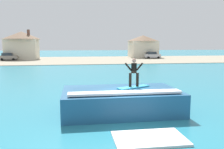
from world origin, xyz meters
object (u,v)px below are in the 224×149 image
Objects in this scene: car_near_shore at (8,57)px; surfer at (134,71)px; house_with_chimney at (22,44)px; surfboard at (134,87)px; house_gabled_white at (143,45)px; car_far_shore at (152,55)px; wave_crest at (121,100)px.

surfer is at bearing -66.76° from car_near_shore.
car_near_shore is 5.76m from house_with_chimney.
house_gabled_white is at bearing 73.50° from surfboard.
surfer is at bearing -109.45° from car_far_shore.
house_with_chimney reaches higher than car_near_shore.
surfboard is 1.29× the size of surfer.
surfboard is at bearing -70.90° from house_with_chimney.
house_with_chimney is at bearing 61.54° from car_near_shore.
house_with_chimney is at bearing -175.01° from house_gabled_white.
house_gabled_white is (35.16, 7.13, 2.57)m from car_near_shore.
house_with_chimney is at bearing 176.35° from car_far_shore.
wave_crest is 55.04m from house_gabled_white.
house_with_chimney is at bearing 109.10° from surfer.
wave_crest is 49.11m from car_near_shore.
house_with_chimney reaches higher than wave_crest.
surfer is at bearing -70.90° from house_with_chimney.
house_with_chimney is (-17.25, 49.81, 2.52)m from surfboard.
wave_crest is 4.14× the size of surfer.
house_gabled_white reaches higher than surfer.
house_gabled_white is at bearing 103.74° from car_far_shore.
wave_crest is at bearing -110.30° from car_far_shore.
wave_crest is 1.61× the size of car_far_shore.
house_gabled_white reaches higher than wave_crest.
car_far_shore is (16.83, 47.66, -1.54)m from surfer.
surfboard is 49.57m from car_near_shore.
surfboard is at bearing -109.46° from car_far_shore.
house_gabled_white is (15.60, 52.70, 1.04)m from surfer.
wave_crest is 50.59m from car_far_shore.
wave_crest is 1.73× the size of car_near_shore.
surfer is at bearing -106.49° from house_gabled_white.
surfer is 0.18× the size of house_gabled_white.
surfer reaches higher than car_far_shore.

